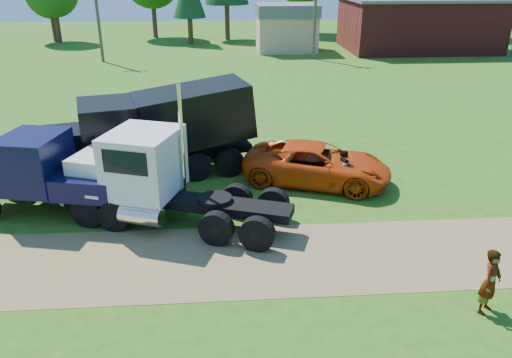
{
  "coord_description": "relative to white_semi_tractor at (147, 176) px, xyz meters",
  "views": [
    {
      "loc": [
        -3.09,
        -13.42,
        8.64
      ],
      "look_at": [
        -1.91,
        2.66,
        1.6
      ],
      "focal_mm": 35.0,
      "sensor_mm": 36.0,
      "label": 1
    }
  ],
  "objects": [
    {
      "name": "navy_truck",
      "position": [
        -3.52,
        0.78,
        -0.14
      ],
      "size": [
        7.02,
        3.68,
        2.99
      ],
      "rotation": [
        0.0,
        0.0,
        -0.21
      ],
      "color": "maroon",
      "rests_on": "ground"
    },
    {
      "name": "black_dump_truck",
      "position": [
        -0.13,
        4.16,
        0.5
      ],
      "size": [
        9.3,
        4.92,
        3.95
      ],
      "rotation": [
        0.0,
        0.0,
        0.26
      ],
      "color": "black",
      "rests_on": "ground"
    },
    {
      "name": "white_semi_tractor",
      "position": [
        0.0,
        0.0,
        0.0
      ],
      "size": [
        8.23,
        4.99,
        4.89
      ],
      "rotation": [
        0.0,
        0.0,
        -0.34
      ],
      "color": "black",
      "rests_on": "ground"
    },
    {
      "name": "dirt_track",
      "position": [
        5.75,
        -3.02,
        -1.67
      ],
      "size": [
        120.0,
        4.2,
        0.01
      ],
      "primitive_type": "cube",
      "color": "brown",
      "rests_on": "ground"
    },
    {
      "name": "ground",
      "position": [
        5.75,
        -3.02,
        -1.67
      ],
      "size": [
        140.0,
        140.0,
        0.0
      ],
      "primitive_type": "plane",
      "color": "#285412",
      "rests_on": "ground"
    },
    {
      "name": "spectator_b",
      "position": [
        7.51,
        1.95,
        -0.82
      ],
      "size": [
        1.05,
        1.0,
        1.71
      ],
      "primitive_type": "imported",
      "rotation": [
        0.0,
        0.0,
        3.74
      ],
      "color": "#999999",
      "rests_on": "ground"
    },
    {
      "name": "brick_building",
      "position": [
        23.75,
        36.98,
        0.99
      ],
      "size": [
        15.4,
        10.4,
        5.3
      ],
      "color": "maroon",
      "rests_on": "ground"
    },
    {
      "name": "utility_poles",
      "position": [
        11.75,
        31.98,
        3.04
      ],
      "size": [
        42.2,
        0.28,
        9.0
      ],
      "color": "#4B3A2A",
      "rests_on": "ground"
    },
    {
      "name": "tan_shed",
      "position": [
        9.75,
        36.98,
        0.75
      ],
      "size": [
        6.2,
        5.4,
        4.7
      ],
      "color": "tan",
      "rests_on": "ground"
    },
    {
      "name": "spectator_a",
      "position": [
        9.6,
        -6.02,
        -0.74
      ],
      "size": [
        0.81,
        0.78,
        1.87
      ],
      "primitive_type": "imported",
      "rotation": [
        0.0,
        0.0,
        0.71
      ],
      "color": "#999999",
      "rests_on": "ground"
    },
    {
      "name": "orange_pickup",
      "position": [
        6.65,
        2.75,
        -0.82
      ],
      "size": [
        6.68,
        4.68,
        1.69
      ],
      "primitive_type": "imported",
      "rotation": [
        0.0,
        0.0,
        1.23
      ],
      "color": "#C83C09",
      "rests_on": "ground"
    }
  ]
}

